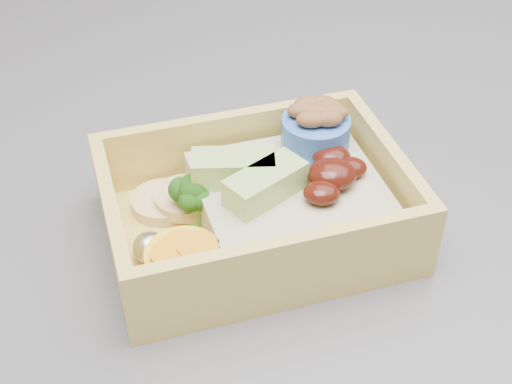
{
  "coord_description": "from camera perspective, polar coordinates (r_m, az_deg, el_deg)",
  "views": [
    {
      "loc": [
        -0.05,
        -0.45,
        1.26
      ],
      "look_at": [
        -0.06,
        -0.08,
        0.96
      ],
      "focal_mm": 50.0,
      "sensor_mm": 36.0,
      "label": 1
    }
  ],
  "objects": [
    {
      "name": "bento_box",
      "position": [
        0.49,
        0.68,
        -0.84
      ],
      "size": [
        0.24,
        0.2,
        0.07
      ],
      "rotation": [
        0.0,
        0.0,
        0.31
      ],
      "color": "#DFC15C",
      "rests_on": "island"
    }
  ]
}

